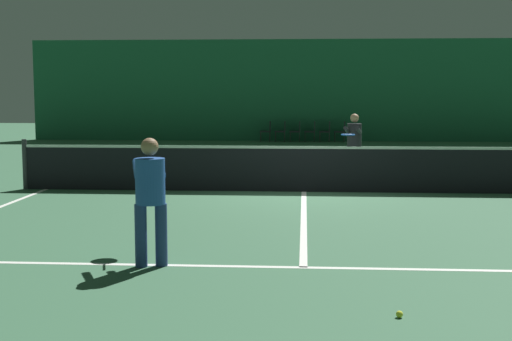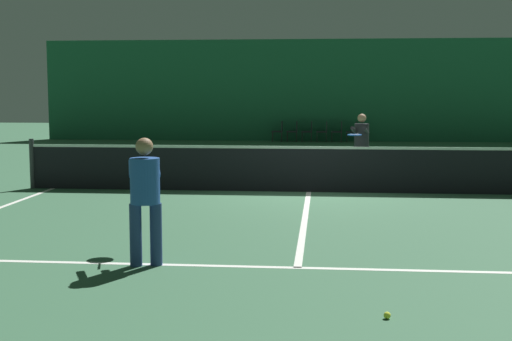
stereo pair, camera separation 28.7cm
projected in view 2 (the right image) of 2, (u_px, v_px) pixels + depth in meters
The scene contains 17 objects.
ground_plane at pixel (309, 192), 14.82m from camera, with size 60.00×60.00×0.00m, color #386647.
backdrop_curtain at pixel (317, 90), 29.50m from camera, with size 23.00×0.12×4.20m.
court_line_baseline_far at pixel (315, 147), 26.59m from camera, with size 11.00×0.10×0.00m.
court_line_service_far at pixel (313, 161), 21.15m from camera, with size 8.25×0.10×0.00m.
court_line_service_near at pixel (298, 268), 8.48m from camera, with size 8.25×0.10×0.00m.
court_line_sideline_left at pixel (53, 188), 15.33m from camera, with size 0.10×23.80×0.00m.
court_line_centre at pixel (309, 192), 14.82m from camera, with size 0.10×12.80×0.00m.
tennis_net at pixel (309, 168), 14.76m from camera, with size 12.00×0.10×1.07m.
player_near at pixel (145, 191), 8.54m from camera, with size 0.68×1.34×1.55m.
player_far at pixel (361, 140), 17.25m from camera, with size 0.62×1.34×1.54m.
courtside_chair_0 at pixel (279, 130), 29.28m from camera, with size 0.44×0.44×0.84m.
courtside_chair_1 at pixel (294, 130), 29.22m from camera, with size 0.44×0.44×0.84m.
courtside_chair_2 at pixel (309, 130), 29.16m from camera, with size 0.44×0.44×0.84m.
courtside_chair_3 at pixel (324, 130), 29.10m from camera, with size 0.44×0.44×0.84m.
courtside_chair_4 at pixel (339, 130), 29.05m from camera, with size 0.44×0.44×0.84m.
courtside_chair_5 at pixel (354, 130), 28.99m from camera, with size 0.44×0.44×0.84m.
tennis_ball at pixel (387, 315), 6.59m from camera, with size 0.07×0.07×0.07m.
Camera 2 is at (0.29, -14.71, 2.11)m, focal length 50.00 mm.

